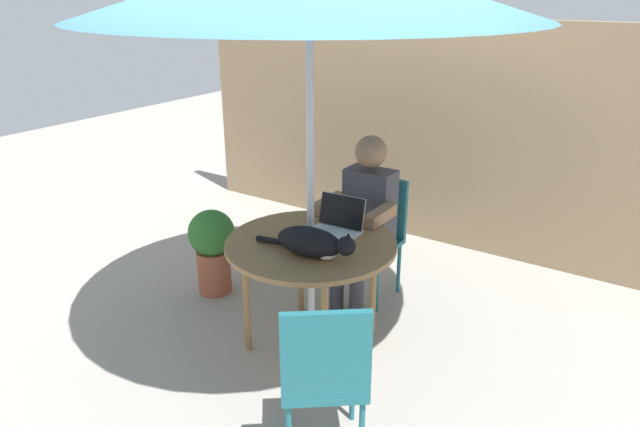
# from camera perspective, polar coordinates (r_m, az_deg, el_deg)

# --- Properties ---
(ground_plane) EXTENTS (14.00, 14.00, 0.00)m
(ground_plane) POSITION_cam_1_polar(r_m,az_deg,el_deg) (3.84, -0.84, -12.53)
(ground_plane) COLOR gray
(fence_back) EXTENTS (4.93, 0.08, 1.92)m
(fence_back) POSITION_cam_1_polar(r_m,az_deg,el_deg) (5.07, 11.86, 7.55)
(fence_back) COLOR #937756
(fence_back) RESTS_ON ground
(patio_table) EXTENTS (1.04, 1.04, 0.71)m
(patio_table) POSITION_cam_1_polar(r_m,az_deg,el_deg) (3.51, -0.90, -3.65)
(patio_table) COLOR olive
(patio_table) RESTS_ON ground
(chair_occupied) EXTENTS (0.40, 0.40, 0.88)m
(chair_occupied) POSITION_cam_1_polar(r_m,az_deg,el_deg) (4.21, 5.41, -1.44)
(chair_occupied) COLOR #1E606B
(chair_occupied) RESTS_ON ground
(chair_empty) EXTENTS (0.56, 0.56, 0.88)m
(chair_empty) POSITION_cam_1_polar(r_m,az_deg,el_deg) (2.74, 0.40, -15.23)
(chair_empty) COLOR #1E606B
(chair_empty) RESTS_ON ground
(person_seated) EXTENTS (0.48, 0.48, 1.22)m
(person_seated) POSITION_cam_1_polar(r_m,az_deg,el_deg) (4.02, 4.43, 0.07)
(person_seated) COLOR #3F3F47
(person_seated) RESTS_ON ground
(laptop) EXTENTS (0.32, 0.27, 0.21)m
(laptop) POSITION_cam_1_polar(r_m,az_deg,el_deg) (3.62, 1.79, -0.81)
(laptop) COLOR silver
(laptop) RESTS_ON patio_table
(cat) EXTENTS (0.65, 0.24, 0.17)m
(cat) POSITION_cam_1_polar(r_m,az_deg,el_deg) (3.27, -0.66, -2.92)
(cat) COLOR black
(cat) RESTS_ON patio_table
(potted_plant_near_fence) EXTENTS (0.34, 0.34, 0.65)m
(potted_plant_near_fence) POSITION_cam_1_polar(r_m,az_deg,el_deg) (4.32, -10.58, -3.17)
(potted_plant_near_fence) COLOR #9E5138
(potted_plant_near_fence) RESTS_ON ground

